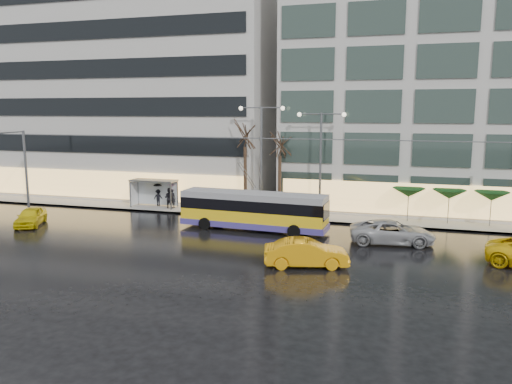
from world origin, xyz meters
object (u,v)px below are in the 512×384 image
at_px(street_lamp_near, 261,145).
at_px(trolleybus, 253,212).
at_px(bus_shelter, 151,187).
at_px(taxi_a, 31,217).

bearing_deg(street_lamp_near, trolleybus, -80.45).
relative_size(trolleybus, bus_shelter, 2.65).
xyz_separation_m(trolleybus, taxi_a, (-17.00, -3.46, -0.68)).
xyz_separation_m(bus_shelter, taxi_a, (-5.69, -8.84, -1.26)).
distance_m(street_lamp_near, taxi_a, 19.14).
bearing_deg(taxi_a, street_lamp_near, 4.93).
height_order(trolleybus, bus_shelter, trolleybus).
height_order(bus_shelter, street_lamp_near, street_lamp_near).
bearing_deg(taxi_a, trolleybus, -12.68).
relative_size(trolleybus, street_lamp_near, 1.23).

